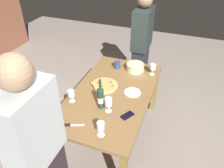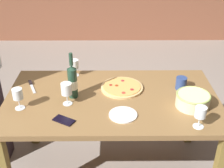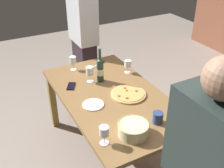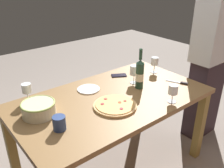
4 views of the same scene
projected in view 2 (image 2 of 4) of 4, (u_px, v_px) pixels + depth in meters
name	position (u px, v px, depth m)	size (l,w,h in m)	color
dining_table	(112.00, 108.00, 2.28)	(1.60, 0.90, 0.75)	brown
pizza	(122.00, 87.00, 2.35)	(0.33, 0.33, 0.03)	#E0B374
serving_bowl	(193.00, 100.00, 2.11)	(0.24, 0.24, 0.10)	beige
wine_bottle	(73.00, 81.00, 2.18)	(0.07, 0.07, 0.35)	#1E3B2B
wine_glass_near_pizza	(200.00, 113.00, 1.87)	(0.07, 0.07, 0.15)	white
wine_glass_by_bottle	(74.00, 65.00, 2.49)	(0.07, 0.07, 0.15)	white
wine_glass_far_left	(67.00, 90.00, 2.10)	(0.08, 0.08, 0.17)	white
wine_glass_far_right	(18.00, 95.00, 2.06)	(0.07, 0.07, 0.16)	white
cup_amber	(181.00, 83.00, 2.33)	(0.09, 0.09, 0.10)	navy
side_plate	(123.00, 115.00, 2.03)	(0.20, 0.20, 0.01)	white
cell_phone	(64.00, 120.00, 1.98)	(0.07, 0.14, 0.01)	black
pizza_knife	(31.00, 85.00, 2.39)	(0.10, 0.20, 0.02)	silver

